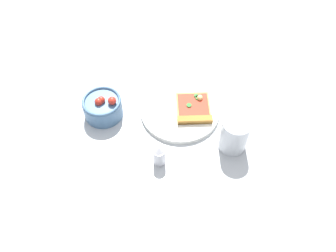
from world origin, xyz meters
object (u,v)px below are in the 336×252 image
(pizza_slice_main, at_px, (194,110))
(soda_glass, at_px, (234,135))
(pepper_shaker, at_px, (159,155))
(plate, at_px, (180,111))
(salad_bowl, at_px, (103,107))

(pizza_slice_main, xyz_separation_m, soda_glass, (0.11, 0.10, 0.03))
(pizza_slice_main, relative_size, pepper_shaker, 1.80)
(plate, bearing_deg, soda_glass, 50.80)
(pepper_shaker, bearing_deg, soda_glass, 105.51)
(pizza_slice_main, distance_m, pepper_shaker, 0.19)
(salad_bowl, distance_m, soda_glass, 0.38)
(pepper_shaker, bearing_deg, pizza_slice_main, 149.79)
(plate, relative_size, salad_bowl, 2.08)
(soda_glass, bearing_deg, pizza_slice_main, -136.94)
(plate, height_order, pepper_shaker, pepper_shaker)
(pizza_slice_main, xyz_separation_m, pepper_shaker, (0.16, -0.10, 0.01))
(salad_bowl, distance_m, pepper_shaker, 0.23)
(pizza_slice_main, bearing_deg, salad_bowl, -89.01)
(pizza_slice_main, xyz_separation_m, salad_bowl, (0.00, -0.26, 0.01))
(plate, height_order, salad_bowl, salad_bowl)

